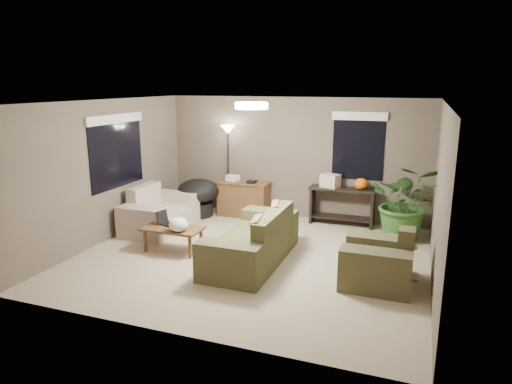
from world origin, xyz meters
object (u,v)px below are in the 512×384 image
(desk, at_px, (244,199))
(cat_scratching_post, at_px, (408,263))
(armchair, at_px, (378,264))
(loveseat, at_px, (159,214))
(houseplant, at_px, (406,210))
(floor_lamp, at_px, (228,140))
(papasan_chair, at_px, (198,195))
(console_table, at_px, (342,203))
(main_sofa, at_px, (254,243))
(coffee_table, at_px, (173,231))

(desk, distance_m, cat_scratching_post, 4.02)
(armchair, bearing_deg, loveseat, 165.73)
(houseplant, bearing_deg, floor_lamp, 172.56)
(loveseat, height_order, desk, loveseat)
(loveseat, height_order, papasan_chair, loveseat)
(console_table, height_order, cat_scratching_post, console_table)
(houseplant, bearing_deg, console_table, 157.57)
(console_table, relative_size, floor_lamp, 0.68)
(armchair, distance_m, desk, 3.92)
(console_table, height_order, floor_lamp, floor_lamp)
(desk, bearing_deg, main_sofa, -64.59)
(armchair, distance_m, floor_lamp, 4.46)
(floor_lamp, bearing_deg, papasan_chair, -142.21)
(coffee_table, xyz_separation_m, papasan_chair, (-0.56, 2.03, 0.11))
(papasan_chair, distance_m, floor_lamp, 1.31)
(cat_scratching_post, bearing_deg, desk, 148.39)
(loveseat, relative_size, desk, 1.45)
(loveseat, xyz_separation_m, floor_lamp, (0.83, 1.48, 1.30))
(main_sofa, distance_m, loveseat, 2.48)
(coffee_table, distance_m, desk, 2.38)
(coffee_table, relative_size, floor_lamp, 0.52)
(coffee_table, distance_m, papasan_chair, 2.11)
(coffee_table, relative_size, cat_scratching_post, 2.00)
(console_table, bearing_deg, armchair, -69.60)
(loveseat, relative_size, coffee_table, 1.60)
(desk, height_order, floor_lamp, floor_lamp)
(floor_lamp, distance_m, cat_scratching_post, 4.59)
(main_sofa, bearing_deg, desk, 115.41)
(armchair, relative_size, desk, 0.91)
(papasan_chair, bearing_deg, houseplant, -0.98)
(armchair, height_order, cat_scratching_post, armchair)
(console_table, bearing_deg, cat_scratching_post, -58.51)
(main_sofa, distance_m, houseplant, 2.91)
(desk, height_order, papasan_chair, papasan_chair)
(armchair, distance_m, cat_scratching_post, 0.55)
(loveseat, xyz_separation_m, armchair, (4.24, -1.08, 0.00))
(loveseat, height_order, cat_scratching_post, loveseat)
(loveseat, bearing_deg, houseplant, 12.58)
(coffee_table, height_order, houseplant, houseplant)
(main_sofa, height_order, console_table, main_sofa)
(coffee_table, xyz_separation_m, houseplant, (3.63, 1.96, 0.19))
(cat_scratching_post, bearing_deg, coffee_table, -176.14)
(houseplant, bearing_deg, loveseat, -167.42)
(armchair, height_order, desk, armchair)
(main_sofa, relative_size, console_table, 1.69)
(coffee_table, relative_size, houseplant, 0.71)
(desk, bearing_deg, coffee_table, -98.35)
(armchair, bearing_deg, cat_scratching_post, 44.27)
(console_table, distance_m, floor_lamp, 2.71)
(main_sofa, distance_m, coffee_table, 1.44)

